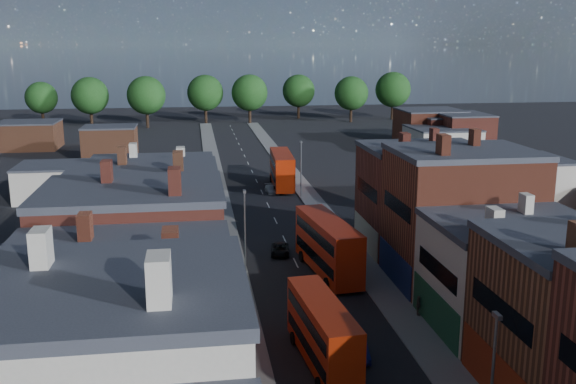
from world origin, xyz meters
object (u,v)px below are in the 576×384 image
object	(u,v)px
bus_1	(328,245)
car_1	(358,349)
ped_1	(245,364)
car_2	(280,250)
car_3	(272,189)
ped_3	(418,306)
bus_0	(323,331)
bus_2	(282,169)

from	to	relation	value
bus_1	car_1	size ratio (longest dim) A/B	3.55
bus_1	ped_1	xyz separation A→B (m)	(-9.44, -18.67, -1.81)
car_2	car_3	size ratio (longest dim) A/B	1.03
bus_1	ped_1	distance (m)	21.00
car_2	ped_3	bearing A→B (deg)	-54.84
bus_0	car_3	distance (m)	52.34
bus_0	ped_1	distance (m)	5.71
bus_2	ped_1	world-z (taller)	bus_2
car_3	ped_3	xyz separation A→B (m)	(6.32, -45.60, 0.39)
car_2	car_3	distance (m)	28.59
bus_2	ped_3	bearing A→B (deg)	-82.12
bus_0	car_1	xyz separation A→B (m)	(2.70, 0.63, -1.86)
ped_3	car_3	bearing A→B (deg)	18.49
ped_1	bus_1	bearing A→B (deg)	-107.19
bus_0	car_2	distance (m)	23.82
car_1	ped_1	distance (m)	8.32
car_3	ped_3	bearing A→B (deg)	-87.85
bus_1	ped_1	size ratio (longest dim) A/B	6.74
car_1	car_2	world-z (taller)	car_1
car_1	bus_0	bearing A→B (deg)	-162.21
bus_2	car_3	distance (m)	4.62
bus_1	car_3	xyz separation A→B (m)	(-1.15, 34.75, -2.30)
car_3	ped_3	world-z (taller)	ped_3
bus_1	bus_2	world-z (taller)	bus_2
bus_2	car_1	world-z (taller)	bus_2
car_1	bus_1	bearing A→B (deg)	90.13
bus_0	car_2	bearing A→B (deg)	84.10
car_2	ped_1	distance (m)	25.59
bus_1	ped_1	world-z (taller)	bus_1
bus_0	bus_1	bearing A→B (deg)	71.84
car_3	bus_0	bearing A→B (deg)	-98.90
car_1	car_2	bearing A→B (deg)	100.57
bus_0	bus_2	xyz separation A→B (m)	(4.89, 55.66, 0.45)
car_1	car_3	bearing A→B (deg)	94.45
car_2	ped_3	distance (m)	19.30
ped_3	bus_0	bearing A→B (deg)	136.37
bus_2	car_3	world-z (taller)	bus_2
bus_1	ped_3	xyz separation A→B (m)	(5.17, -10.84, -1.91)
car_2	car_1	bearing A→B (deg)	-76.38
ped_1	bus_2	bearing A→B (deg)	-90.64
car_2	bus_2	bearing A→B (deg)	89.50
bus_1	car_1	world-z (taller)	bus_1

